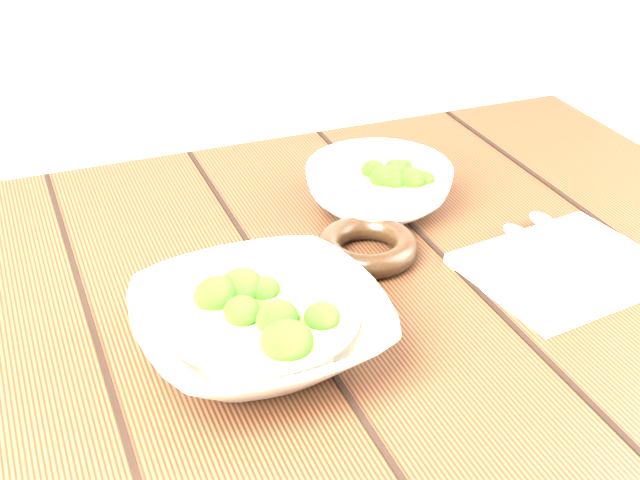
{
  "coord_description": "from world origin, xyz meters",
  "views": [
    {
      "loc": [
        -0.28,
        -0.76,
        1.28
      ],
      "look_at": [
        0.03,
        0.01,
        0.8
      ],
      "focal_mm": 50.0,
      "sensor_mm": 36.0,
      "label": 1
    }
  ],
  "objects_px": {
    "soup_bowl_front": "(261,326)",
    "soup_bowl_back": "(379,186)",
    "table": "(300,377)",
    "napkin": "(565,268)",
    "trivet": "(367,247)"
  },
  "relations": [
    {
      "from": "soup_bowl_front",
      "to": "napkin",
      "type": "bearing_deg",
      "value": 2.41
    },
    {
      "from": "soup_bowl_back",
      "to": "napkin",
      "type": "bearing_deg",
      "value": -59.26
    },
    {
      "from": "table",
      "to": "trivet",
      "type": "xyz_separation_m",
      "value": [
        0.1,
        0.04,
        0.13
      ]
    },
    {
      "from": "soup_bowl_back",
      "to": "napkin",
      "type": "distance_m",
      "value": 0.25
    },
    {
      "from": "soup_bowl_back",
      "to": "table",
      "type": "bearing_deg",
      "value": -138.66
    },
    {
      "from": "soup_bowl_front",
      "to": "trivet",
      "type": "xyz_separation_m",
      "value": [
        0.17,
        0.13,
        -0.02
      ]
    },
    {
      "from": "trivet",
      "to": "napkin",
      "type": "distance_m",
      "value": 0.22
    },
    {
      "from": "table",
      "to": "soup_bowl_front",
      "type": "bearing_deg",
      "value": -128.31
    },
    {
      "from": "soup_bowl_back",
      "to": "napkin",
      "type": "relative_size",
      "value": 1.17
    },
    {
      "from": "table",
      "to": "soup_bowl_front",
      "type": "height_order",
      "value": "soup_bowl_front"
    },
    {
      "from": "soup_bowl_front",
      "to": "trivet",
      "type": "bearing_deg",
      "value": 36.86
    },
    {
      "from": "soup_bowl_front",
      "to": "napkin",
      "type": "distance_m",
      "value": 0.36
    },
    {
      "from": "table",
      "to": "soup_bowl_back",
      "type": "xyz_separation_m",
      "value": [
        0.16,
        0.14,
        0.15
      ]
    },
    {
      "from": "soup_bowl_front",
      "to": "soup_bowl_back",
      "type": "distance_m",
      "value": 0.33
    },
    {
      "from": "soup_bowl_back",
      "to": "trivet",
      "type": "bearing_deg",
      "value": -120.84
    }
  ]
}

